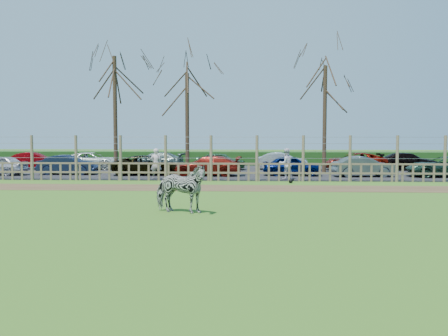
{
  "coord_description": "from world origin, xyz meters",
  "views": [
    {
      "loc": [
        2.15,
        -19.09,
        2.62
      ],
      "look_at": [
        1.0,
        2.5,
        1.1
      ],
      "focal_mm": 40.0,
      "sensor_mm": 36.0,
      "label": 1
    }
  ],
  "objects_px": {
    "car_2": "(147,165)",
    "car_11": "(282,161)",
    "car_7": "(34,161)",
    "car_9": "(155,161)",
    "tree_left": "(115,86)",
    "visitor_b": "(286,164)",
    "car_1": "(68,165)",
    "car_5": "(364,166)",
    "visitor_a": "(156,164)",
    "tree_right": "(325,93)",
    "zebra": "(180,188)",
    "car_12": "(355,161)",
    "car_13": "(408,162)",
    "car_6": "(444,167)",
    "crow": "(291,181)",
    "car_4": "(292,166)",
    "car_10": "(221,161)",
    "tree_mid": "(187,99)",
    "car_8": "(92,161)",
    "car_3": "(207,166)"
  },
  "relations": [
    {
      "from": "car_11",
      "to": "car_13",
      "type": "height_order",
      "value": "same"
    },
    {
      "from": "car_2",
      "to": "car_12",
      "type": "distance_m",
      "value": 14.56
    },
    {
      "from": "car_1",
      "to": "car_4",
      "type": "distance_m",
      "value": 13.92
    },
    {
      "from": "visitor_a",
      "to": "car_9",
      "type": "bearing_deg",
      "value": -88.64
    },
    {
      "from": "crow",
      "to": "car_4",
      "type": "height_order",
      "value": "car_4"
    },
    {
      "from": "car_7",
      "to": "car_10",
      "type": "height_order",
      "value": "same"
    },
    {
      "from": "car_2",
      "to": "car_8",
      "type": "height_order",
      "value": "same"
    },
    {
      "from": "visitor_a",
      "to": "car_5",
      "type": "xyz_separation_m",
      "value": [
        11.98,
        2.3,
        -0.26
      ]
    },
    {
      "from": "tree_left",
      "to": "car_7",
      "type": "xyz_separation_m",
      "value": [
        -6.83,
        3.23,
        -4.98
      ]
    },
    {
      "from": "car_1",
      "to": "car_5",
      "type": "relative_size",
      "value": 1.0
    },
    {
      "from": "car_5",
      "to": "car_7",
      "type": "xyz_separation_m",
      "value": [
        -22.18,
        4.96,
        0.0
      ]
    },
    {
      "from": "car_6",
      "to": "car_7",
      "type": "bearing_deg",
      "value": -97.69
    },
    {
      "from": "car_11",
      "to": "visitor_a",
      "type": "bearing_deg",
      "value": 142.63
    },
    {
      "from": "car_10",
      "to": "car_6",
      "type": "bearing_deg",
      "value": -106.26
    },
    {
      "from": "car_2",
      "to": "car_7",
      "type": "distance_m",
      "value": 10.15
    },
    {
      "from": "tree_left",
      "to": "visitor_b",
      "type": "distance_m",
      "value": 12.2
    },
    {
      "from": "visitor_b",
      "to": "car_12",
      "type": "height_order",
      "value": "visitor_b"
    },
    {
      "from": "car_6",
      "to": "car_8",
      "type": "distance_m",
      "value": 23.28
    },
    {
      "from": "tree_right",
      "to": "car_2",
      "type": "distance_m",
      "value": 12.42
    },
    {
      "from": "tree_left",
      "to": "visitor_b",
      "type": "relative_size",
      "value": 4.57
    },
    {
      "from": "tree_left",
      "to": "tree_mid",
      "type": "distance_m",
      "value": 4.67
    },
    {
      "from": "car_8",
      "to": "car_12",
      "type": "xyz_separation_m",
      "value": [
        18.67,
        0.26,
        0.0
      ]
    },
    {
      "from": "car_7",
      "to": "car_10",
      "type": "bearing_deg",
      "value": -96.06
    },
    {
      "from": "car_7",
      "to": "car_9",
      "type": "xyz_separation_m",
      "value": [
        8.7,
        0.31,
        0.0
      ]
    },
    {
      "from": "visitor_a",
      "to": "car_7",
      "type": "distance_m",
      "value": 12.53
    },
    {
      "from": "car_8",
      "to": "car_5",
      "type": "bearing_deg",
      "value": -104.76
    },
    {
      "from": "car_1",
      "to": "car_2",
      "type": "xyz_separation_m",
      "value": [
        5.03,
        -0.11,
        0.0
      ]
    },
    {
      "from": "visitor_a",
      "to": "visitor_b",
      "type": "relative_size",
      "value": 1.0
    },
    {
      "from": "car_2",
      "to": "car_11",
      "type": "bearing_deg",
      "value": -64.72
    },
    {
      "from": "car_1",
      "to": "car_4",
      "type": "xyz_separation_m",
      "value": [
        13.92,
        -0.13,
        0.0
      ]
    },
    {
      "from": "zebra",
      "to": "car_11",
      "type": "height_order",
      "value": "zebra"
    },
    {
      "from": "zebra",
      "to": "car_3",
      "type": "distance_m",
      "value": 13.93
    },
    {
      "from": "tree_right",
      "to": "zebra",
      "type": "bearing_deg",
      "value": -112.8
    },
    {
      "from": "car_3",
      "to": "car_5",
      "type": "bearing_deg",
      "value": 92.27
    },
    {
      "from": "crow",
      "to": "car_4",
      "type": "xyz_separation_m",
      "value": [
        0.41,
        4.27,
        0.52
      ]
    },
    {
      "from": "visitor_a",
      "to": "car_7",
      "type": "relative_size",
      "value": 0.47
    },
    {
      "from": "tree_right",
      "to": "car_5",
      "type": "distance_m",
      "value": 5.92
    },
    {
      "from": "tree_mid",
      "to": "car_4",
      "type": "distance_m",
      "value": 8.21
    },
    {
      "from": "zebra",
      "to": "car_7",
      "type": "bearing_deg",
      "value": 51.51
    },
    {
      "from": "crow",
      "to": "car_11",
      "type": "xyz_separation_m",
      "value": [
        0.09,
        9.21,
        0.52
      ]
    },
    {
      "from": "car_7",
      "to": "car_11",
      "type": "bearing_deg",
      "value": -95.96
    },
    {
      "from": "car_6",
      "to": "car_10",
      "type": "xyz_separation_m",
      "value": [
        -13.47,
        5.29,
        0.0
      ]
    },
    {
      "from": "visitor_a",
      "to": "car_7",
      "type": "xyz_separation_m",
      "value": [
        -10.2,
        7.26,
        -0.26
      ]
    },
    {
      "from": "car_7",
      "to": "crow",
      "type": "bearing_deg",
      "value": -123.9
    },
    {
      "from": "car_1",
      "to": "car_12",
      "type": "xyz_separation_m",
      "value": [
        18.73,
        4.83,
        0.0
      ]
    },
    {
      "from": "tree_left",
      "to": "tree_mid",
      "type": "relative_size",
      "value": 1.15
    },
    {
      "from": "car_1",
      "to": "car_7",
      "type": "relative_size",
      "value": 1.0
    },
    {
      "from": "car_1",
      "to": "tree_mid",
      "type": "bearing_deg",
      "value": -75.6
    },
    {
      "from": "car_4",
      "to": "car_3",
      "type": "bearing_deg",
      "value": 97.07
    },
    {
      "from": "visitor_a",
      "to": "crow",
      "type": "bearing_deg",
      "value": 158.88
    }
  ]
}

